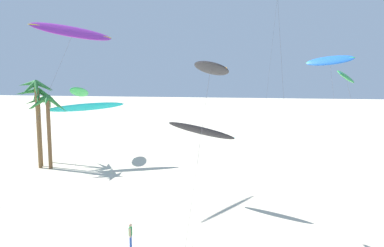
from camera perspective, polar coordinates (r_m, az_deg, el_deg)
name	(u,v)px	position (r m, az deg, el deg)	size (l,w,h in m)	color
palm_tree_0	(37,98)	(48.41, -20.94, 3.36)	(4.50, 3.73, 9.98)	brown
palm_tree_1	(39,101)	(49.20, -20.67, 2.99)	(4.21, 4.26, 9.09)	olive
palm_tree_2	(48,107)	(50.92, -19.55, 2.14)	(4.72, 4.69, 8.20)	brown
palm_tree_3	(47,110)	(47.79, -19.63, 1.86)	(4.61, 4.76, 8.40)	brown
flying_kite_0	(200,130)	(32.91, 1.13, -0.97)	(6.20, 10.90, 7.14)	black
flying_kite_2	(73,32)	(38.80, -16.31, 12.21)	(6.24, 11.49, 15.50)	purple
flying_kite_4	(346,77)	(36.39, 20.80, 6.12)	(3.42, 6.88, 11.41)	green
flying_kite_5	(330,61)	(43.43, 18.76, 8.36)	(4.72, 8.60, 12.82)	blue
flying_kite_7	(210,68)	(26.82, 2.60, 7.76)	(3.63, 12.12, 11.88)	black
flying_kite_9	(79,92)	(53.37, -15.50, 4.27)	(2.81, 9.32, 9.36)	green
flying_kite_10	(86,107)	(48.63, -14.65, 2.25)	(8.27, 9.82, 7.56)	#19B2B7
person_near_left	(131,235)	(26.72, -8.61, -15.20)	(0.25, 0.50, 1.68)	#284CA3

